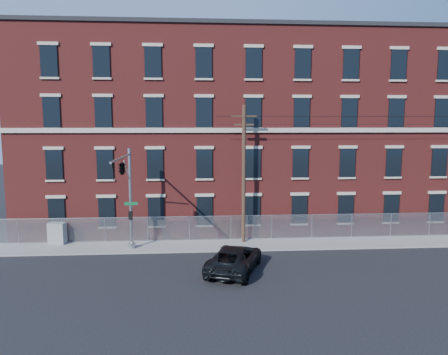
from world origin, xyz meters
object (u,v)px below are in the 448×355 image
at_px(traffic_signal_mast, 124,178).
at_px(utility_pole_near, 244,172).
at_px(pickup_truck, 234,258).
at_px(utility_cabinet, 57,233).

bearing_deg(traffic_signal_mast, utility_pole_near, 23.14).
bearing_deg(pickup_truck, utility_pole_near, -82.15).
bearing_deg(traffic_signal_mast, utility_cabinet, 145.51).
relative_size(pickup_truck, utility_cabinet, 3.57).
bearing_deg(pickup_truck, utility_cabinet, -7.18).
relative_size(utility_pole_near, utility_cabinet, 6.50).
xyz_separation_m(utility_pole_near, utility_cabinet, (-13.56, 0.40, -4.45)).
bearing_deg(utility_pole_near, pickup_truck, -101.79).
height_order(pickup_truck, utility_cabinet, utility_cabinet).
distance_m(utility_pole_near, utility_cabinet, 14.27).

